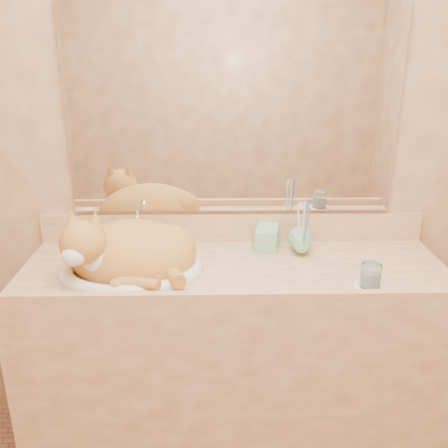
{
  "coord_description": "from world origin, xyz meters",
  "views": [
    {
      "loc": [
        -0.07,
        -0.98,
        1.65
      ],
      "look_at": [
        -0.04,
        0.7,
        1.03
      ],
      "focal_mm": 40.0,
      "sensor_mm": 36.0,
      "label": 1
    }
  ],
  "objects_px": {
    "toothbrush_cup": "(302,247)",
    "sink_basin": "(130,250)",
    "cat": "(126,250)",
    "water_glass": "(371,275)",
    "soap_dispenser": "(266,230)",
    "vanity_counter": "(234,362)"
  },
  "relations": [
    {
      "from": "toothbrush_cup",
      "to": "sink_basin",
      "type": "bearing_deg",
      "value": -171.36
    },
    {
      "from": "cat",
      "to": "sink_basin",
      "type": "bearing_deg",
      "value": 26.25
    },
    {
      "from": "water_glass",
      "to": "sink_basin",
      "type": "bearing_deg",
      "value": 168.84
    },
    {
      "from": "sink_basin",
      "to": "cat",
      "type": "distance_m",
      "value": 0.01
    },
    {
      "from": "sink_basin",
      "to": "toothbrush_cup",
      "type": "bearing_deg",
      "value": 17.8
    },
    {
      "from": "sink_basin",
      "to": "soap_dispenser",
      "type": "height_order",
      "value": "soap_dispenser"
    },
    {
      "from": "vanity_counter",
      "to": "soap_dispenser",
      "type": "relative_size",
      "value": 8.03
    },
    {
      "from": "vanity_counter",
      "to": "soap_dispenser",
      "type": "height_order",
      "value": "soap_dispenser"
    },
    {
      "from": "vanity_counter",
      "to": "sink_basin",
      "type": "xyz_separation_m",
      "value": [
        -0.38,
        -0.02,
        0.51
      ]
    },
    {
      "from": "toothbrush_cup",
      "to": "vanity_counter",
      "type": "bearing_deg",
      "value": -163.46
    },
    {
      "from": "cat",
      "to": "toothbrush_cup",
      "type": "distance_m",
      "value": 0.67
    },
    {
      "from": "vanity_counter",
      "to": "toothbrush_cup",
      "type": "bearing_deg",
      "value": 16.54
    },
    {
      "from": "soap_dispenser",
      "to": "water_glass",
      "type": "height_order",
      "value": "soap_dispenser"
    },
    {
      "from": "soap_dispenser",
      "to": "toothbrush_cup",
      "type": "distance_m",
      "value": 0.16
    },
    {
      "from": "soap_dispenser",
      "to": "toothbrush_cup",
      "type": "height_order",
      "value": "soap_dispenser"
    },
    {
      "from": "vanity_counter",
      "to": "sink_basin",
      "type": "bearing_deg",
      "value": -177.03
    },
    {
      "from": "vanity_counter",
      "to": "toothbrush_cup",
      "type": "relative_size",
      "value": 16.4
    },
    {
      "from": "sink_basin",
      "to": "cat",
      "type": "height_order",
      "value": "cat"
    },
    {
      "from": "soap_dispenser",
      "to": "water_glass",
      "type": "distance_m",
      "value": 0.45
    },
    {
      "from": "soap_dispenser",
      "to": "vanity_counter",
      "type": "bearing_deg",
      "value": -124.92
    },
    {
      "from": "sink_basin",
      "to": "cat",
      "type": "bearing_deg",
      "value": -152.2
    },
    {
      "from": "cat",
      "to": "vanity_counter",
      "type": "bearing_deg",
      "value": 11.09
    }
  ]
}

